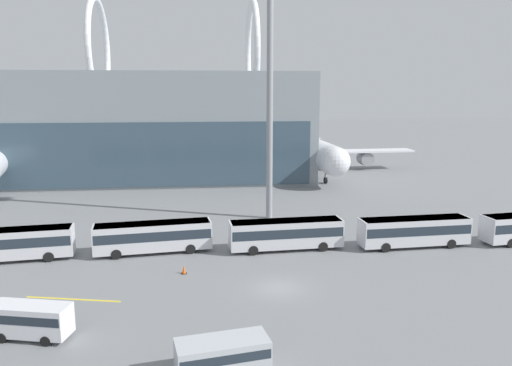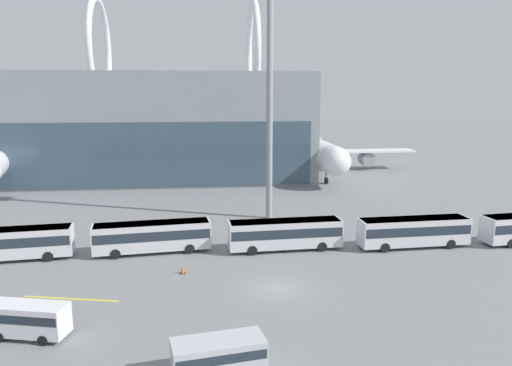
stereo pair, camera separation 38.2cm
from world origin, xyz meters
TOP-DOWN VIEW (x-y plane):
  - ground_plane at (0.00, 0.00)m, footprint 440.00×440.00m
  - airliner_at_gate_near at (-40.81, 51.33)m, footprint 33.77×36.91m
  - airliner_at_gate_far at (14.83, 58.33)m, footprint 44.12×41.23m
  - shuttle_bus_0 at (-24.77, 9.46)m, footprint 11.90×3.88m
  - shuttle_bus_1 at (-11.24, 10.39)m, footprint 11.90×3.92m
  - shuttle_bus_2 at (2.29, 9.92)m, footprint 11.82×3.28m
  - shuttle_bus_3 at (15.81, 9.41)m, footprint 11.81×3.23m
  - service_van_foreground at (-17.75, -6.59)m, footprint 5.62×3.13m
  - service_van_crossing at (-5.19, -12.39)m, footprint 5.69×3.10m
  - floodlight_mast at (2.27, 22.83)m, footprint 2.45×2.45m
  - lane_stripe_2 at (-16.56, -0.47)m, footprint 7.74×2.01m
  - traffic_cone_0 at (-7.99, 4.21)m, footprint 0.49×0.49m

SIDE VIEW (x-z plane):
  - ground_plane at x=0.00m, z-range 0.00..0.00m
  - lane_stripe_2 at x=-16.56m, z-range 0.00..0.01m
  - traffic_cone_0 at x=-7.99m, z-range -0.01..0.78m
  - service_van_crossing at x=-5.19m, z-range 0.20..2.42m
  - service_van_foreground at x=-17.75m, z-range 0.21..2.56m
  - shuttle_bus_0 at x=-24.77m, z-range 0.28..3.40m
  - shuttle_bus_1 at x=-11.24m, z-range 0.28..3.40m
  - shuttle_bus_2 at x=2.29m, z-range 0.28..3.40m
  - shuttle_bus_3 at x=15.81m, z-range 0.28..3.40m
  - airliner_at_gate_far at x=14.83m, z-range -2.06..11.24m
  - airliner_at_gate_near at x=-40.81m, z-range -2.47..12.22m
  - floodlight_mast at x=2.27m, z-range 2.24..33.73m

